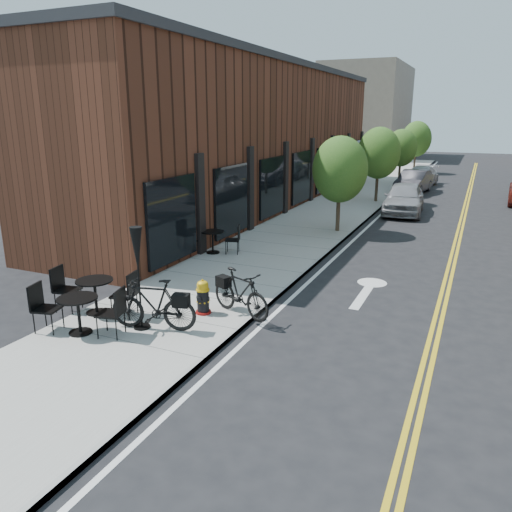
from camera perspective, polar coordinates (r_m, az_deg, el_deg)
The scene contains 18 objects.
ground at distance 12.48m, azimuth 0.97°, elevation -6.31°, with size 120.00×120.00×0.00m, color black.
sidewalk_near at distance 22.14m, azimuth 6.44°, elevation 3.63°, with size 4.00×70.00×0.12m, color #9E9B93.
building_near at distance 27.02m, azimuth 0.02°, elevation 13.29°, with size 5.00×28.00×7.00m, color #422215.
bg_building_left at distance 59.96m, azimuth 12.56°, elevation 15.77°, with size 8.00×14.00×10.00m, color #726656.
tree_near_a at distance 20.41m, azimuth 9.57°, elevation 9.72°, with size 2.20×2.20×3.81m.
tree_near_b at distance 28.18m, azimuth 13.86°, elevation 11.34°, with size 2.30×2.30×3.98m.
tree_near_c at distance 36.07m, azimuth 16.27°, elevation 11.77°, with size 2.10×2.10×3.67m.
tree_near_d at distance 43.98m, azimuth 17.86°, elevation 12.61°, with size 2.40×2.40×4.11m.
fire_hydrant at distance 11.97m, azimuth -6.08°, elevation -4.71°, with size 0.37×0.37×0.85m.
bicycle_left at distance 11.20m, azimuth -11.68°, elevation -5.43°, with size 0.55×1.96×1.18m, color black.
bicycle_right at distance 11.73m, azimuth -1.78°, elevation -4.24°, with size 0.53×1.86×1.12m, color black.
bistro_set_a at distance 11.45m, azimuth -19.64°, elevation -5.82°, with size 2.04×1.04×1.07m.
bistro_set_b at distance 12.46m, azimuth -17.90°, elevation -3.87°, with size 2.06×1.01×1.09m.
bistro_set_c at distance 17.13m, azimuth -4.98°, elevation 1.98°, with size 1.88×1.05×0.99m.
patio_umbrella at distance 11.00m, azimuth -13.41°, elevation -0.06°, with size 0.37×0.37×2.31m.
parked_car_a at distance 25.66m, azimuth 16.55°, elevation 6.35°, with size 1.80×4.48×1.53m, color gray.
parked_car_b at distance 32.69m, azimuth 17.58°, elevation 8.09°, with size 1.49×4.29×1.41m, color black.
parked_car_c at distance 36.17m, azimuth 18.28°, elevation 8.62°, with size 1.83×4.49×1.30m, color #B2B2B7.
Camera 1 is at (4.54, -10.64, 4.71)m, focal length 35.00 mm.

